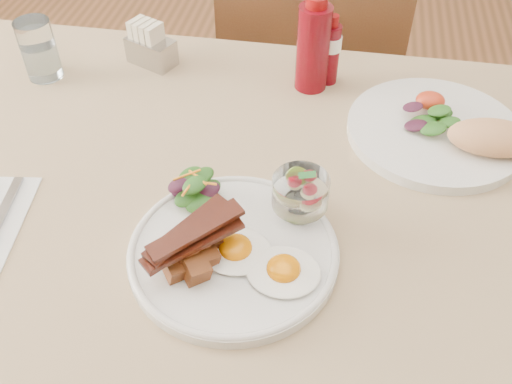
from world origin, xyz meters
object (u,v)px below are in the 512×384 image
(table, at_px, (272,239))
(sugar_caddy, at_px, (150,46))
(ketchup_bottle, at_px, (313,47))
(chair_far, at_px, (310,81))
(second_plate, at_px, (448,131))
(hot_sauce_bottle, at_px, (330,51))
(water_glass, at_px, (40,53))
(fruit_cup, at_px, (301,192))
(main_plate, at_px, (233,252))

(table, relative_size, sugar_caddy, 12.84)
(sugar_caddy, bearing_deg, ketchup_bottle, 18.99)
(chair_far, relative_size, second_plate, 3.14)
(table, height_order, sugar_caddy, sugar_caddy)
(sugar_caddy, bearing_deg, hot_sauce_bottle, 23.07)
(table, bearing_deg, second_plate, 35.30)
(second_plate, relative_size, water_glass, 2.69)
(table, relative_size, ketchup_bottle, 7.68)
(table, height_order, hot_sauce_bottle, hot_sauce_bottle)
(fruit_cup, relative_size, sugar_caddy, 0.76)
(main_plate, bearing_deg, chair_far, 87.38)
(second_plate, xyz_separation_m, hot_sauce_bottle, (-0.21, 0.14, 0.04))
(fruit_cup, bearing_deg, chair_far, 93.45)
(second_plate, bearing_deg, table, -144.70)
(main_plate, xyz_separation_m, fruit_cup, (0.08, 0.08, 0.05))
(ketchup_bottle, distance_m, hot_sauce_bottle, 0.04)
(table, bearing_deg, ketchup_bottle, 85.61)
(fruit_cup, relative_size, second_plate, 0.27)
(chair_far, distance_m, main_plate, 0.81)
(main_plate, xyz_separation_m, ketchup_bottle, (0.06, 0.42, 0.07))
(table, distance_m, sugar_caddy, 0.46)
(main_plate, distance_m, hot_sauce_bottle, 0.45)
(hot_sauce_bottle, bearing_deg, fruit_cup, -91.74)
(second_plate, relative_size, ketchup_bottle, 1.71)
(ketchup_bottle, xyz_separation_m, hot_sauce_bottle, (0.03, 0.02, -0.02))
(main_plate, bearing_deg, table, 72.78)
(second_plate, xyz_separation_m, sugar_caddy, (-0.55, 0.15, 0.02))
(water_glass, bearing_deg, table, -28.25)
(table, bearing_deg, hot_sauce_bottle, 80.68)
(chair_far, bearing_deg, ketchup_bottle, -86.31)
(ketchup_bottle, height_order, hot_sauce_bottle, ketchup_bottle)
(table, height_order, fruit_cup, fruit_cup)
(second_plate, relative_size, sugar_caddy, 2.86)
(ketchup_bottle, distance_m, sugar_caddy, 0.32)
(table, height_order, ketchup_bottle, ketchup_bottle)
(sugar_caddy, bearing_deg, chair_far, 73.23)
(second_plate, bearing_deg, fruit_cup, -134.39)
(table, distance_m, second_plate, 0.34)
(chair_far, xyz_separation_m, hot_sauce_bottle, (0.05, -0.34, 0.29))
(fruit_cup, height_order, second_plate, fruit_cup)
(second_plate, distance_m, hot_sauce_bottle, 0.25)
(water_glass, bearing_deg, ketchup_bottle, 5.81)
(second_plate, bearing_deg, sugar_caddy, 165.04)
(chair_far, height_order, second_plate, chair_far)
(second_plate, bearing_deg, hot_sauce_bottle, 145.75)
(main_plate, bearing_deg, sugar_caddy, 119.48)
(table, height_order, main_plate, main_plate)
(ketchup_bottle, xyz_separation_m, water_glass, (-0.49, -0.05, -0.03))
(second_plate, xyz_separation_m, ketchup_bottle, (-0.24, 0.12, 0.06))
(chair_far, relative_size, fruit_cup, 11.84)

